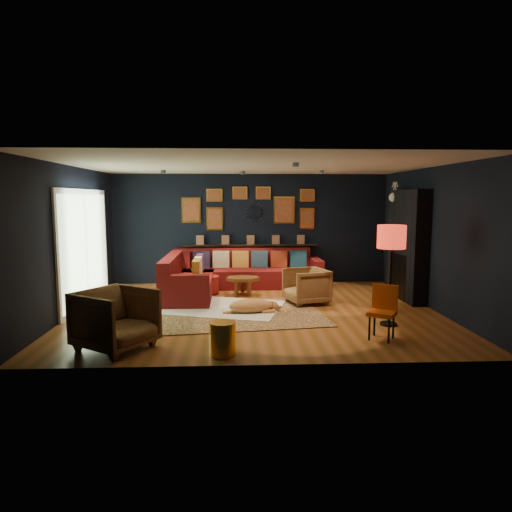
{
  "coord_description": "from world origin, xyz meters",
  "views": [
    {
      "loc": [
        -0.38,
        -8.12,
        2.03
      ],
      "look_at": [
        0.02,
        0.3,
        0.96
      ],
      "focal_mm": 32.0,
      "sensor_mm": 36.0,
      "label": 1
    }
  ],
  "objects_px": {
    "armchair_right": "(306,284)",
    "orange_chair": "(383,308)",
    "floor_lamp": "(391,241)",
    "gold_stool": "(223,338)",
    "coffee_table": "(243,280)",
    "sectional": "(224,276)",
    "armchair_left": "(116,316)",
    "dog": "(251,303)",
    "pouf": "(207,284)"
  },
  "relations": [
    {
      "from": "armchair_left",
      "to": "gold_stool",
      "type": "height_order",
      "value": "armchair_left"
    },
    {
      "from": "armchair_left",
      "to": "floor_lamp",
      "type": "relative_size",
      "value": 0.56
    },
    {
      "from": "pouf",
      "to": "armchair_left",
      "type": "xyz_separation_m",
      "value": [
        -1.0,
        -3.55,
        0.25
      ]
    },
    {
      "from": "gold_stool",
      "to": "dog",
      "type": "relative_size",
      "value": 0.4
    },
    {
      "from": "coffee_table",
      "to": "dog",
      "type": "height_order",
      "value": "coffee_table"
    },
    {
      "from": "sectional",
      "to": "dog",
      "type": "height_order",
      "value": "sectional"
    },
    {
      "from": "sectional",
      "to": "armchair_right",
      "type": "distance_m",
      "value": 2.08
    },
    {
      "from": "coffee_table",
      "to": "pouf",
      "type": "relative_size",
      "value": 1.37
    },
    {
      "from": "orange_chair",
      "to": "sectional",
      "type": "bearing_deg",
      "value": 155.79
    },
    {
      "from": "coffee_table",
      "to": "sectional",
      "type": "bearing_deg",
      "value": 129.31
    },
    {
      "from": "sectional",
      "to": "dog",
      "type": "relative_size",
      "value": 3.14
    },
    {
      "from": "armchair_left",
      "to": "gold_stool",
      "type": "relative_size",
      "value": 2.07
    },
    {
      "from": "gold_stool",
      "to": "floor_lamp",
      "type": "relative_size",
      "value": 0.27
    },
    {
      "from": "armchair_left",
      "to": "dog",
      "type": "bearing_deg",
      "value": -12.6
    },
    {
      "from": "armchair_right",
      "to": "orange_chair",
      "type": "relative_size",
      "value": 0.97
    },
    {
      "from": "pouf",
      "to": "orange_chair",
      "type": "bearing_deg",
      "value": -49.71
    },
    {
      "from": "orange_chair",
      "to": "dog",
      "type": "height_order",
      "value": "orange_chair"
    },
    {
      "from": "armchair_right",
      "to": "floor_lamp",
      "type": "relative_size",
      "value": 0.47
    },
    {
      "from": "dog",
      "to": "gold_stool",
      "type": "bearing_deg",
      "value": -110.37
    },
    {
      "from": "gold_stool",
      "to": "dog",
      "type": "bearing_deg",
      "value": 77.86
    },
    {
      "from": "coffee_table",
      "to": "pouf",
      "type": "bearing_deg",
      "value": 166.86
    },
    {
      "from": "pouf",
      "to": "gold_stool",
      "type": "xyz_separation_m",
      "value": [
        0.44,
        -3.85,
        0.01
      ]
    },
    {
      "from": "pouf",
      "to": "floor_lamp",
      "type": "xyz_separation_m",
      "value": [
        3.07,
        -2.58,
        1.15
      ]
    },
    {
      "from": "sectional",
      "to": "armchair_left",
      "type": "distance_m",
      "value": 4.1
    },
    {
      "from": "sectional",
      "to": "coffee_table",
      "type": "bearing_deg",
      "value": -50.69
    },
    {
      "from": "pouf",
      "to": "armchair_right",
      "type": "distance_m",
      "value": 2.23
    },
    {
      "from": "sectional",
      "to": "pouf",
      "type": "relative_size",
      "value": 6.36
    },
    {
      "from": "armchair_right",
      "to": "orange_chair",
      "type": "bearing_deg",
      "value": 2.76
    },
    {
      "from": "armchair_right",
      "to": "dog",
      "type": "relative_size",
      "value": 0.7
    },
    {
      "from": "gold_stool",
      "to": "floor_lamp",
      "type": "bearing_deg",
      "value": 25.77
    },
    {
      "from": "sectional",
      "to": "gold_stool",
      "type": "xyz_separation_m",
      "value": [
        0.07,
        -4.16,
        -0.1
      ]
    },
    {
      "from": "coffee_table",
      "to": "gold_stool",
      "type": "xyz_separation_m",
      "value": [
        -0.33,
        -3.67,
        -0.1
      ]
    },
    {
      "from": "dog",
      "to": "armchair_left",
      "type": "bearing_deg",
      "value": -144.54
    },
    {
      "from": "coffee_table",
      "to": "orange_chair",
      "type": "relative_size",
      "value": 0.94
    },
    {
      "from": "pouf",
      "to": "dog",
      "type": "relative_size",
      "value": 0.49
    },
    {
      "from": "gold_stool",
      "to": "orange_chair",
      "type": "relative_size",
      "value": 0.56
    },
    {
      "from": "dog",
      "to": "pouf",
      "type": "bearing_deg",
      "value": 109.03
    },
    {
      "from": "gold_stool",
      "to": "floor_lamp",
      "type": "height_order",
      "value": "floor_lamp"
    },
    {
      "from": "coffee_table",
      "to": "armchair_right",
      "type": "relative_size",
      "value": 0.97
    },
    {
      "from": "coffee_table",
      "to": "dog",
      "type": "xyz_separation_m",
      "value": [
        0.12,
        -1.56,
        -0.13
      ]
    },
    {
      "from": "armchair_left",
      "to": "armchair_right",
      "type": "relative_size",
      "value": 1.2
    },
    {
      "from": "sectional",
      "to": "pouf",
      "type": "height_order",
      "value": "sectional"
    },
    {
      "from": "armchair_left",
      "to": "armchair_right",
      "type": "distance_m",
      "value": 3.92
    },
    {
      "from": "coffee_table",
      "to": "floor_lamp",
      "type": "distance_m",
      "value": 3.49
    },
    {
      "from": "armchair_right",
      "to": "orange_chair",
      "type": "height_order",
      "value": "orange_chair"
    },
    {
      "from": "sectional",
      "to": "floor_lamp",
      "type": "xyz_separation_m",
      "value": [
        2.7,
        -2.89,
        1.03
      ]
    },
    {
      "from": "coffee_table",
      "to": "pouf",
      "type": "xyz_separation_m",
      "value": [
        -0.77,
        0.18,
        -0.11
      ]
    },
    {
      "from": "floor_lamp",
      "to": "dog",
      "type": "distance_m",
      "value": 2.61
    },
    {
      "from": "armchair_right",
      "to": "dog",
      "type": "height_order",
      "value": "armchair_right"
    },
    {
      "from": "gold_stool",
      "to": "dog",
      "type": "height_order",
      "value": "gold_stool"
    }
  ]
}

